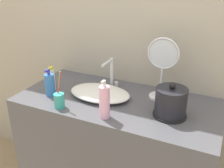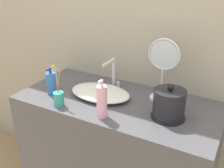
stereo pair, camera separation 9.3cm
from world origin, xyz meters
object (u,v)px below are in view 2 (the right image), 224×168
(electric_kettle, at_px, (169,105))
(shampoo_bottle, at_px, (54,77))
(faucet, at_px, (113,72))
(lotion_bottle, at_px, (102,102))
(toothbrush_cup, at_px, (59,98))
(mouthwash_bottle, at_px, (51,83))
(vanity_mirror, at_px, (163,67))

(electric_kettle, bearing_deg, shampoo_bottle, -179.97)
(faucet, xyz_separation_m, lotion_bottle, (0.13, -0.36, -0.02))
(electric_kettle, relative_size, shampoo_bottle, 1.23)
(toothbrush_cup, height_order, mouthwash_bottle, toothbrush_cup)
(toothbrush_cup, height_order, lotion_bottle, toothbrush_cup)
(electric_kettle, bearing_deg, lotion_bottle, -151.84)
(shampoo_bottle, relative_size, mouthwash_bottle, 0.89)
(faucet, xyz_separation_m, shampoo_bottle, (-0.34, -0.20, -0.04))
(toothbrush_cup, xyz_separation_m, shampoo_bottle, (-0.19, 0.18, 0.03))
(electric_kettle, height_order, lotion_bottle, lotion_bottle)
(electric_kettle, distance_m, vanity_mirror, 0.26)
(electric_kettle, xyz_separation_m, toothbrush_cup, (-0.60, -0.18, -0.03))
(mouthwash_bottle, relative_size, vanity_mirror, 0.47)
(lotion_bottle, height_order, vanity_mirror, vanity_mirror)
(faucet, distance_m, toothbrush_cup, 0.41)
(shampoo_bottle, bearing_deg, vanity_mirror, 16.07)
(shampoo_bottle, xyz_separation_m, mouthwash_bottle, (0.04, -0.08, -0.00))
(faucet, height_order, shampoo_bottle, faucet)
(toothbrush_cup, relative_size, lotion_bottle, 1.02)
(shampoo_bottle, distance_m, vanity_mirror, 0.71)
(electric_kettle, relative_size, mouthwash_bottle, 1.10)
(toothbrush_cup, height_order, shampoo_bottle, toothbrush_cup)
(faucet, distance_m, shampoo_bottle, 0.39)
(toothbrush_cup, bearing_deg, electric_kettle, 16.86)
(electric_kettle, distance_m, shampoo_bottle, 0.78)
(lotion_bottle, distance_m, mouthwash_bottle, 0.44)
(lotion_bottle, xyz_separation_m, vanity_mirror, (0.20, 0.36, 0.12))
(toothbrush_cup, height_order, vanity_mirror, vanity_mirror)
(faucet, bearing_deg, toothbrush_cup, -111.88)
(shampoo_bottle, distance_m, mouthwash_bottle, 0.09)
(vanity_mirror, bearing_deg, faucet, 179.78)
(mouthwash_bottle, xyz_separation_m, vanity_mirror, (0.63, 0.27, 0.14))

